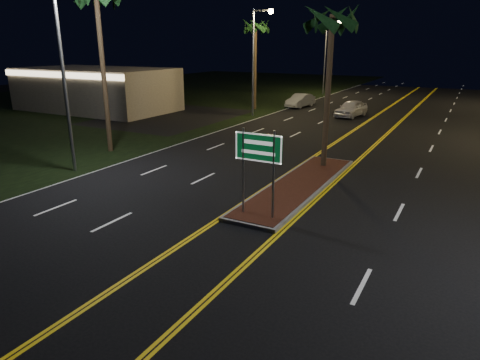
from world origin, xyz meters
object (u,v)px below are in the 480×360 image
Objects in this scene: streetlight_left_far at (328,49)px; car_near at (351,107)px; car_far at (300,99)px; streetlight_left_near at (67,56)px; streetlight_left_mid at (257,50)px; palm_left_far at (256,27)px; highway_sign at (258,156)px; commercial_building at (96,89)px; median_island at (299,185)px; palm_median at (332,19)px.

car_near is at bearing -65.14° from streetlight_left_far.
streetlight_left_far is 1.92× the size of car_far.
streetlight_left_mid is at bearing 90.00° from streetlight_left_near.
streetlight_left_far is 1.02× the size of palm_left_far.
car_near is (-3.13, 25.05, -1.56)m from highway_sign.
palm_left_far is at bearing 116.92° from highway_sign.
car_near is (22.87, 7.85, -1.16)m from commercial_building.
streetlight_left_mid is at bearing -143.86° from car_near.
streetlight_left_near is (-10.61, -3.00, 5.57)m from median_island.
palm_left_far is (-2.19, 24.00, 2.09)m from streetlight_left_near.
median_island is 25.76m from palm_left_far.
commercial_building is at bearing -148.75° from palm_left_far.
median_island is at bearing -72.51° from car_near.
streetlight_left_near is at bearing -90.00° from streetlight_left_mid.
car_near is (-3.13, 17.34, -6.43)m from palm_median.
palm_left_far is 8.51m from car_far.
highway_sign is 11.17m from streetlight_left_near.
car_far is (-9.29, 28.60, -1.62)m from highway_sign.
commercial_building is at bearing -165.39° from streetlight_left_mid.
commercial_building reaches higher than median_island.
commercial_building is 28.18m from palm_median.
palm_median is at bearing -51.83° from streetlight_left_mid.
streetlight_left_far is (0.00, 20.00, 0.00)m from streetlight_left_mid.
commercial_building is at bearing 133.90° from streetlight_left_near.
median_island is at bearing -58.02° from streetlight_left_mid.
palm_median is 1.64× the size of car_near.
streetlight_left_far is (0.00, 40.00, 0.00)m from streetlight_left_near.
streetlight_left_mid is 1.00× the size of streetlight_left_far.
car_near is 7.12m from car_far.
streetlight_left_mid is 8.96m from car_far.
median_island is at bearing -26.55° from commercial_building.
streetlight_left_mid is (-10.61, 21.20, 3.25)m from highway_sign.
streetlight_left_near is 1.08× the size of palm_median.
highway_sign is at bearing -6.47° from streetlight_left_near.
streetlight_left_near is 1.92× the size of car_far.
car_far is at bearing -84.00° from streetlight_left_far.
car_far is (-6.16, 3.56, -0.06)m from car_near.
car_far is (1.32, -12.60, -4.88)m from streetlight_left_far.
streetlight_left_mid reaches higher than commercial_building.
palm_left_far reaches higher than highway_sign.
palm_left_far reaches higher than palm_median.
car_near is (7.49, 23.84, -4.81)m from streetlight_left_near.
streetlight_left_near is 1.78× the size of car_near.
median_island is 38.89m from streetlight_left_far.
commercial_building is (-26.00, 12.99, 1.92)m from median_island.
palm_median is (10.61, -33.50, 1.62)m from streetlight_left_far.
car_far is at bearing 87.23° from streetlight_left_near.
streetlight_left_far is at bearing 82.22° from palm_left_far.
median_island is 2.03× the size of car_near.
palm_left_far is at bearing 31.25° from commercial_building.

